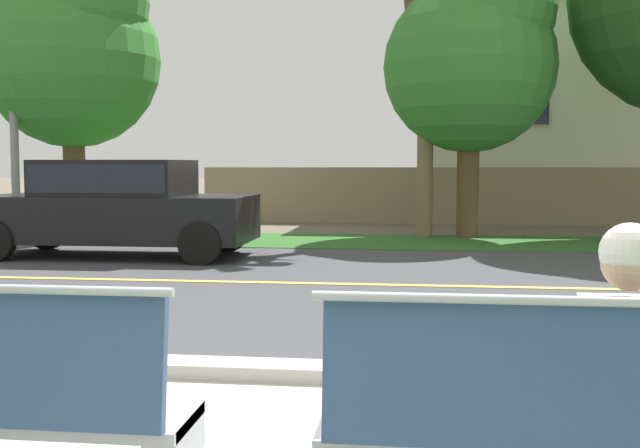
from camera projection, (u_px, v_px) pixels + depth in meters
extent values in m
plane|color=#665B4C|center=(369.00, 268.00, 10.77)|extent=(140.00, 140.00, 0.00)
cube|color=#ADA89E|center=(320.00, 373.00, 5.18)|extent=(44.00, 0.30, 0.11)
cube|color=#424247|center=(362.00, 285.00, 9.29)|extent=(52.00, 8.00, 0.01)
cube|color=#E0CC4C|center=(362.00, 284.00, 9.29)|extent=(48.00, 0.14, 0.01)
cube|color=#2D6026|center=(381.00, 241.00, 14.50)|extent=(48.00, 2.80, 0.02)
cube|color=#9EA0A8|center=(572.00, 438.00, 2.91)|extent=(1.94, 0.44, 0.05)
cube|color=navy|center=(585.00, 379.00, 2.69)|extent=(1.87, 0.12, 0.52)
cylinder|color=#9EA0A8|center=(588.00, 301.00, 2.66)|extent=(1.94, 0.04, 0.04)
cylinder|color=black|center=(589.00, 402.00, 3.07)|extent=(0.15, 0.42, 0.15)
cylinder|color=black|center=(636.00, 404.00, 3.05)|extent=(0.15, 0.42, 0.15)
cube|color=silver|center=(627.00, 366.00, 2.86)|extent=(0.34, 0.20, 0.52)
cylinder|color=silver|center=(567.00, 358.00, 2.90)|extent=(0.09, 0.09, 0.46)
sphere|color=tan|center=(630.00, 263.00, 2.84)|extent=(0.21, 0.21, 0.21)
sphere|color=beige|center=(630.00, 252.00, 2.84)|extent=(0.22, 0.22, 0.22)
cube|color=black|center=(117.00, 218.00, 12.11)|extent=(4.30, 1.76, 0.72)
cube|color=black|center=(116.00, 179.00, 12.07)|extent=(2.24, 1.58, 0.60)
cube|color=black|center=(116.00, 178.00, 12.06)|extent=(2.15, 1.62, 0.43)
cylinder|color=black|center=(200.00, 243.00, 11.11)|extent=(0.64, 0.18, 0.64)
cylinder|color=black|center=(228.00, 233.00, 12.77)|extent=(0.64, 0.18, 0.64)
cylinder|color=black|center=(47.00, 231.00, 13.17)|extent=(0.64, 0.18, 0.64)
cylinder|color=gray|center=(11.00, 46.00, 14.69)|extent=(0.16, 0.16, 7.50)
cylinder|color=brown|center=(75.00, 181.00, 15.92)|extent=(0.45, 0.45, 2.27)
sphere|color=#33752D|center=(72.00, 60.00, 15.72)|extent=(3.63, 3.63, 3.63)
sphere|color=#33752D|center=(86.00, 2.00, 15.31)|extent=(2.54, 2.54, 2.54)
cylinder|color=brown|center=(468.00, 185.00, 15.22)|extent=(0.44, 0.44, 2.13)
sphere|color=#33752D|center=(470.00, 66.00, 15.04)|extent=(3.40, 3.40, 3.40)
sphere|color=#33752D|center=(494.00, 11.00, 14.65)|extent=(2.38, 2.38, 2.38)
cylinder|color=brown|center=(426.00, 44.00, 15.09)|extent=(0.32, 0.32, 7.69)
cube|color=gray|center=(463.00, 196.00, 18.75)|extent=(13.00, 0.36, 1.40)
cube|color=beige|center=(586.00, 117.00, 21.31)|extent=(9.39, 6.40, 5.61)
cube|color=brown|center=(589.00, 4.00, 21.07)|extent=(10.14, 6.91, 0.60)
cube|color=#232833|center=(526.00, 97.00, 18.36)|extent=(1.10, 0.06, 1.30)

